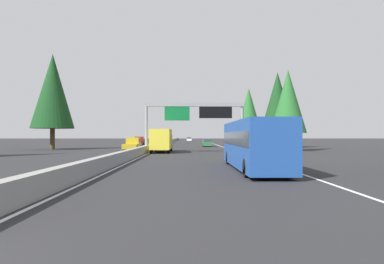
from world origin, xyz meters
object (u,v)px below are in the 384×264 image
Objects in this scene: oncoming_far at (139,141)px; oncoming_near at (133,144)px; conifer_right_far at (249,110)px; sign_gantry_overhead at (196,113)px; bus_mid_center at (253,143)px; conifer_left_near at (53,91)px; sedan_distant_b at (207,143)px; sedan_far_right at (189,139)px; conifer_right_near at (288,101)px; box_truck_distant_a at (162,140)px; conifer_right_mid at (278,102)px.

oncoming_near is at bearing 6.55° from oncoming_far.
oncoming_far is at bearing 93.03° from conifer_right_far.
sign_gantry_overhead reaches higher than bus_mid_center.
conifer_left_near reaches higher than oncoming_far.
sedan_far_right is (57.64, 3.35, 0.00)m from sedan_distant_b.
conifer_right_near reaches higher than oncoming_far.
conifer_right_far is (31.21, -22.58, 7.29)m from oncoming_near.
sign_gantry_overhead reaches higher than sedan_distant_b.
sedan_far_right is 0.79× the size of oncoming_far.
oncoming_far is 41.13m from conifer_right_near.
sedan_far_right is (80.17, 0.62, -4.40)m from sign_gantry_overhead.
conifer_right_far is (36.78, -17.91, 6.60)m from box_truck_distant_a.
bus_mid_center is 44.16m from sedan_distant_b.
conifer_right_mid reaches higher than sedan_distant_b.
oncoming_far is (29.83, 3.42, 0.00)m from oncoming_near.
oncoming_near is 30.03m from oncoming_far.
oncoming_near is 0.49× the size of conifer_right_near.
oncoming_far is at bearing 39.16° from conifer_right_near.
oncoming_near is 39.20m from conifer_right_far.
bus_mid_center is at bearing -140.75° from conifer_left_near.
conifer_right_far is (32.91, -0.32, 1.21)m from conifer_right_near.
oncoming_near is 15.57m from conifer_left_near.
sedan_far_right is at bearing 2.15° from bus_mid_center.
sedan_distant_b is 0.79× the size of oncoming_far.
conifer_right_far reaches higher than sedan_distant_b.
conifer_right_far is at bearing -161.76° from sedan_far_right.
conifer_right_far is (-42.88, -14.13, 7.52)m from sedan_far_right.
sign_gantry_overhead is 2.26× the size of oncoming_near.
sign_gantry_overhead is 80.29m from sedan_far_right.
sign_gantry_overhead reaches higher than oncoming_near.
bus_mid_center is at bearing 23.89° from oncoming_near.
conifer_left_near is (-28.07, 35.50, 0.81)m from conifer_right_far.
sign_gantry_overhead is at bearing 19.18° from oncoming_far.
conifer_right_far is 0.91× the size of conifer_left_near.
bus_mid_center is 39.42m from conifer_right_mid.
sign_gantry_overhead is at bearing 56.17° from oncoming_near.
conifer_right_mid reaches higher than oncoming_near.
oncoming_far is (13.38, 15.22, 0.23)m from sedan_distant_b.
conifer_left_near is at bearing -19.58° from oncoming_far.
sign_gantry_overhead reaches higher than oncoming_far.
conifer_right_mid is at bearing 53.17° from oncoming_far.
bus_mid_center is at bearing 162.84° from conifer_right_mid.
conifer_left_near is at bearing 63.68° from box_truck_distant_a.
sign_gantry_overhead is 0.86× the size of conifer_left_near.
conifer_right_far reaches higher than bus_mid_center.
sedan_far_right is at bearing 164.99° from oncoming_far.
sedan_distant_b and sedan_far_right have the same top height.
sedan_far_right is 0.38× the size of conifer_right_near.
conifer_right_near reaches higher than bus_mid_center.
conifer_right_far is at bearing -51.66° from conifer_left_near.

